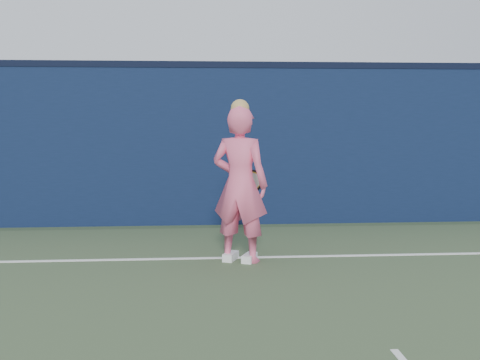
{
  "coord_description": "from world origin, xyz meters",
  "views": [
    {
      "loc": [
        -1.48,
        -3.24,
        1.76
      ],
      "look_at": [
        -0.95,
        3.86,
        0.99
      ],
      "focal_mm": 45.0,
      "sensor_mm": 36.0,
      "label": 1
    }
  ],
  "objects": [
    {
      "name": "backstop_wall",
      "position": [
        0.0,
        6.5,
        1.25
      ],
      "size": [
        24.0,
        0.4,
        2.5
      ],
      "primitive_type": "cube",
      "color": "#0C1835",
      "rests_on": "ground"
    },
    {
      "name": "wall_cap",
      "position": [
        0.0,
        6.5,
        2.55
      ],
      "size": [
        24.0,
        0.42,
        0.1
      ],
      "primitive_type": "cube",
      "color": "black",
      "rests_on": "backstop_wall"
    },
    {
      "name": "player",
      "position": [
        -0.95,
        3.86,
        0.94
      ],
      "size": [
        0.8,
        0.68,
        1.95
      ],
      "rotation": [
        0.0,
        0.0,
        2.74
      ],
      "color": "#F25E87",
      "rests_on": "ground"
    },
    {
      "name": "racket",
      "position": [
        -0.8,
        4.24,
        0.93
      ],
      "size": [
        0.48,
        0.31,
        0.29
      ],
      "rotation": [
        0.0,
        0.0,
        -0.64
      ],
      "color": "black",
      "rests_on": "ground"
    }
  ]
}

